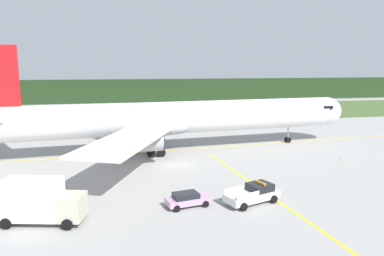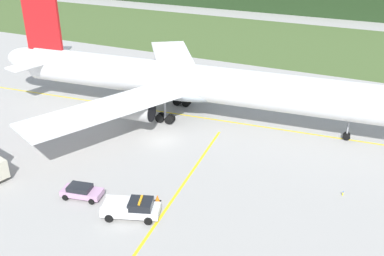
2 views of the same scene
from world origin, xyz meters
TOP-DOWN VIEW (x-y plane):
  - ground at (0.00, 0.00)m, footprint 320.00×320.00m
  - grass_verge at (0.00, 53.38)m, footprint 320.00×39.20m
  - distant_tree_line at (0.00, 86.30)m, footprint 288.00×6.23m
  - taxiway_centerline_main at (1.21, 8.17)m, footprint 82.41×7.16m
  - taxiway_centerline_spur at (6.90, -10.05)m, footprint 2.82×30.31m
  - airliner at (0.35, 8.09)m, footprint 60.74×42.32m
  - ops_pickup_truck at (4.87, -14.65)m, footprint 5.71×3.66m
  - catering_truck at (-13.83, -15.14)m, footprint 6.94×4.00m
  - staff_car at (-1.40, -14.15)m, footprint 4.26×2.56m
  - apron_cone at (5.75, -11.69)m, footprint 0.62×0.62m
  - taxiway_edge_light_east at (22.03, -3.03)m, footprint 0.12×0.12m
  - taxiway_edge_light_west at (-19.07, -3.03)m, footprint 0.12×0.12m

SIDE VIEW (x-z plane):
  - ground at x=0.00m, z-range 0.00..0.00m
  - taxiway_centerline_main at x=1.21m, z-range 0.00..0.01m
  - taxiway_centerline_spur at x=6.90m, z-range 0.00..0.01m
  - grass_verge at x=0.00m, z-range 0.00..0.04m
  - taxiway_edge_light_east at x=22.03m, z-range 0.02..0.51m
  - taxiway_edge_light_west at x=-19.07m, z-range 0.02..0.53m
  - apron_cone at x=5.75m, z-range -0.01..0.76m
  - staff_car at x=-1.40m, z-range 0.05..1.35m
  - ops_pickup_truck at x=4.87m, z-range -0.07..1.87m
  - catering_truck at x=-13.83m, z-range -0.01..3.85m
  - distant_tree_line at x=0.00m, z-range 0.00..8.07m
  - airliner at x=0.35m, z-range -2.77..12.67m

